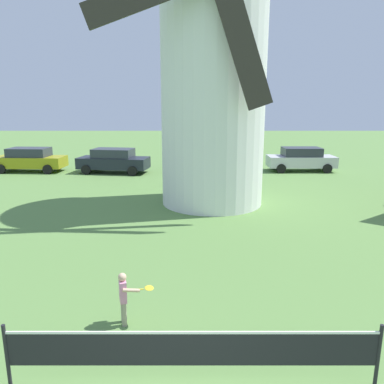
{
  "coord_description": "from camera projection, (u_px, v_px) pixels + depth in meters",
  "views": [
    {
      "loc": [
        0.24,
        -3.21,
        4.34
      ],
      "look_at": [
        0.25,
        3.83,
        2.69
      ],
      "focal_mm": 35.14,
      "sensor_mm": 36.0,
      "label": 1
    }
  ],
  "objects": [
    {
      "name": "windmill",
      "position": [
        213.0,
        58.0,
        15.54
      ],
      "size": [
        9.41,
        5.13,
        13.52
      ],
      "color": "white",
      "rests_on": "ground_plane"
    },
    {
      "name": "tennis_net",
      "position": [
        192.0,
        349.0,
        5.74
      ],
      "size": [
        5.78,
        0.06,
        1.1
      ],
      "color": "black",
      "rests_on": "ground_plane"
    },
    {
      "name": "player_far",
      "position": [
        124.0,
        295.0,
        7.47
      ],
      "size": [
        0.74,
        0.36,
        1.11
      ],
      "color": "#9E937F",
      "rests_on": "ground_plane"
    },
    {
      "name": "parked_car_mustard",
      "position": [
        29.0,
        159.0,
        24.57
      ],
      "size": [
        4.56,
        2.07,
        1.56
      ],
      "color": "#999919",
      "rests_on": "ground_plane"
    },
    {
      "name": "parked_car_black",
      "position": [
        113.0,
        160.0,
        24.14
      ],
      "size": [
        4.68,
        2.42,
        1.56
      ],
      "color": "#1E232D",
      "rests_on": "ground_plane"
    },
    {
      "name": "parked_car_green",
      "position": [
        208.0,
        158.0,
        25.19
      ],
      "size": [
        4.45,
        2.07,
        1.56
      ],
      "color": "#1E6638",
      "rests_on": "ground_plane"
    },
    {
      "name": "parked_car_silver",
      "position": [
        301.0,
        159.0,
        24.8
      ],
      "size": [
        4.36,
        1.89,
        1.56
      ],
      "color": "silver",
      "rests_on": "ground_plane"
    }
  ]
}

